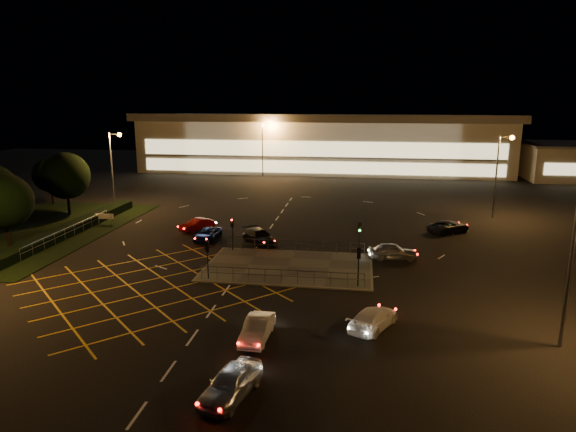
# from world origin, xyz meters

# --- Properties ---
(ground) EXTENTS (180.00, 180.00, 0.00)m
(ground) POSITION_xyz_m (0.00, 0.00, 0.00)
(ground) COLOR black
(ground) RESTS_ON ground
(pedestrian_island) EXTENTS (14.00, 9.00, 0.12)m
(pedestrian_island) POSITION_xyz_m (2.00, -2.00, 0.06)
(pedestrian_island) COLOR #4C4944
(pedestrian_island) RESTS_ON ground
(grass_verge) EXTENTS (18.00, 30.00, 0.08)m
(grass_verge) POSITION_xyz_m (-28.00, 6.00, 0.04)
(grass_verge) COLOR black
(grass_verge) RESTS_ON ground
(hedge) EXTENTS (2.00, 26.00, 1.00)m
(hedge) POSITION_xyz_m (-23.00, 6.00, 0.50)
(hedge) COLOR black
(hedge) RESTS_ON ground
(supermarket) EXTENTS (72.00, 26.50, 10.50)m
(supermarket) POSITION_xyz_m (0.00, 61.95, 5.31)
(supermarket) COLOR beige
(supermarket) RESTS_ON ground
(streetlight_nw) EXTENTS (1.78, 0.56, 10.03)m
(streetlight_nw) POSITION_xyz_m (-23.56, 18.00, 6.56)
(streetlight_nw) COLOR slate
(streetlight_nw) RESTS_ON ground
(streetlight_ne) EXTENTS (1.78, 0.56, 10.03)m
(streetlight_ne) POSITION_xyz_m (24.44, 20.00, 6.56)
(streetlight_ne) COLOR slate
(streetlight_ne) RESTS_ON ground
(streetlight_far_left) EXTENTS (1.78, 0.56, 10.03)m
(streetlight_far_left) POSITION_xyz_m (-9.56, 48.00, 6.56)
(streetlight_far_left) COLOR slate
(streetlight_far_left) RESTS_ON ground
(streetlight_far_right) EXTENTS (1.78, 0.56, 10.03)m
(streetlight_far_right) POSITION_xyz_m (30.44, 50.00, 6.56)
(streetlight_far_right) COLOR slate
(streetlight_far_right) RESTS_ON ground
(signal_sw) EXTENTS (0.28, 0.30, 3.15)m
(signal_sw) POSITION_xyz_m (-4.00, -5.99, 2.37)
(signal_sw) COLOR black
(signal_sw) RESTS_ON pedestrian_island
(signal_se) EXTENTS (0.28, 0.30, 3.15)m
(signal_se) POSITION_xyz_m (8.00, -5.99, 2.37)
(signal_se) COLOR black
(signal_se) RESTS_ON pedestrian_island
(signal_nw) EXTENTS (0.28, 0.30, 3.15)m
(signal_nw) POSITION_xyz_m (-4.00, 1.99, 2.37)
(signal_nw) COLOR black
(signal_nw) RESTS_ON pedestrian_island
(signal_ne) EXTENTS (0.28, 0.30, 3.15)m
(signal_ne) POSITION_xyz_m (8.00, 1.99, 2.37)
(signal_ne) COLOR black
(signal_ne) RESTS_ON pedestrian_island
(tree_c) EXTENTS (5.76, 5.76, 7.84)m
(tree_c) POSITION_xyz_m (-28.00, 14.00, 4.95)
(tree_c) COLOR black
(tree_c) RESTS_ON ground
(tree_d) EXTENTS (4.68, 4.68, 6.37)m
(tree_d) POSITION_xyz_m (-34.00, 20.00, 4.02)
(tree_d) COLOR black
(tree_d) RESTS_ON ground
(tree_e) EXTENTS (5.40, 5.40, 7.35)m
(tree_e) POSITION_xyz_m (-26.00, 0.00, 4.64)
(tree_e) COLOR black
(tree_e) RESTS_ON ground
(car_near_silver) EXTENTS (2.86, 4.74, 1.51)m
(car_near_silver) POSITION_xyz_m (1.97, -21.87, 0.75)
(car_near_silver) COLOR silver
(car_near_silver) RESTS_ON ground
(car_queue_white) EXTENTS (1.60, 4.16, 1.35)m
(car_queue_white) POSITION_xyz_m (2.01, -15.62, 0.68)
(car_queue_white) COLOR white
(car_queue_white) RESTS_ON ground
(car_left_blue) EXTENTS (2.14, 4.46, 1.23)m
(car_left_blue) POSITION_xyz_m (-7.58, 5.50, 0.61)
(car_left_blue) COLOR #0D194F
(car_left_blue) RESTS_ON ground
(car_far_dkgrey) EXTENTS (4.60, 5.05, 1.42)m
(car_far_dkgrey) POSITION_xyz_m (-1.99, 5.00, 0.71)
(car_far_dkgrey) COLOR black
(car_far_dkgrey) RESTS_ON ground
(car_right_silver) EXTENTS (4.56, 2.19, 1.50)m
(car_right_silver) POSITION_xyz_m (11.05, 1.59, 0.75)
(car_right_silver) COLOR #A2A5A9
(car_right_silver) RESTS_ON ground
(car_circ_red) EXTENTS (3.55, 4.01, 1.32)m
(car_circ_red) POSITION_xyz_m (-9.80, 9.00, 0.66)
(car_circ_red) COLOR maroon
(car_circ_red) RESTS_ON ground
(car_east_grey) EXTENTS (5.22, 4.70, 1.35)m
(car_east_grey) POSITION_xyz_m (17.62, 12.12, 0.67)
(car_east_grey) COLOR black
(car_east_grey) RESTS_ON ground
(car_approach_white) EXTENTS (3.73, 4.91, 1.32)m
(car_approach_white) POSITION_xyz_m (9.05, -13.05, 0.66)
(car_approach_white) COLOR white
(car_approach_white) RESTS_ON ground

